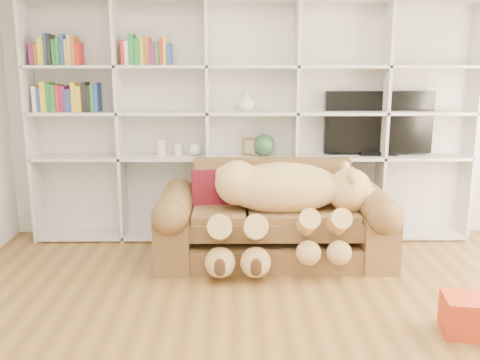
{
  "coord_description": "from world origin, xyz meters",
  "views": [
    {
      "loc": [
        -0.17,
        -3.03,
        1.8
      ],
      "look_at": [
        -0.13,
        1.63,
        0.76
      ],
      "focal_mm": 40.0,
      "sensor_mm": 36.0,
      "label": 1
    }
  ],
  "objects_px": {
    "teddy_bear": "(284,199)",
    "tv": "(378,124)",
    "gift_box": "(468,315)",
    "sofa": "(274,224)"
  },
  "relations": [
    {
      "from": "teddy_bear",
      "to": "tv",
      "type": "distance_m",
      "value": 1.44
    },
    {
      "from": "teddy_bear",
      "to": "gift_box",
      "type": "distance_m",
      "value": 1.76
    },
    {
      "from": "teddy_bear",
      "to": "tv",
      "type": "bearing_deg",
      "value": 34.98
    },
    {
      "from": "gift_box",
      "to": "sofa",
      "type": "bearing_deg",
      "value": 130.27
    },
    {
      "from": "gift_box",
      "to": "tv",
      "type": "relative_size",
      "value": 0.29
    },
    {
      "from": "sofa",
      "to": "teddy_bear",
      "type": "height_order",
      "value": "teddy_bear"
    },
    {
      "from": "gift_box",
      "to": "tv",
      "type": "height_order",
      "value": "tv"
    },
    {
      "from": "sofa",
      "to": "tv",
      "type": "bearing_deg",
      "value": 31.07
    },
    {
      "from": "teddy_bear",
      "to": "gift_box",
      "type": "bearing_deg",
      "value": -52.28
    },
    {
      "from": "teddy_bear",
      "to": "gift_box",
      "type": "height_order",
      "value": "teddy_bear"
    }
  ]
}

